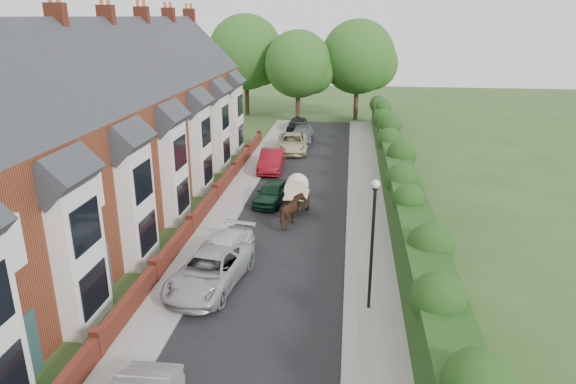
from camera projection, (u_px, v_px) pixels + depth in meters
name	position (u px, v px, depth m)	size (l,w,h in m)	color
ground	(262.00, 371.00, 16.03)	(140.00, 140.00, 0.00)	#2D4C1E
road	(288.00, 231.00, 26.41)	(6.00, 58.00, 0.02)	black
pavement_hedge_side	(369.00, 234.00, 25.93)	(2.20, 58.00, 0.12)	gray
pavement_house_side	(215.00, 227.00, 26.84)	(1.70, 58.00, 0.12)	gray
kerb_hedge_side	(348.00, 233.00, 26.05)	(0.18, 58.00, 0.13)	#999893
kerb_house_side	(230.00, 228.00, 26.74)	(0.18, 58.00, 0.13)	#999893
hedge	(407.00, 207.00, 25.22)	(2.10, 58.00, 2.85)	#1A3912
terrace_row	(77.00, 146.00, 25.19)	(9.05, 40.50, 11.50)	brown
garden_wall_row	(191.00, 226.00, 25.88)	(0.35, 40.35, 1.10)	maroon
lamppost	(373.00, 229.00, 18.33)	(0.32, 0.32, 5.16)	black
tree_far_left	(302.00, 66.00, 52.10)	(7.14, 6.80, 9.29)	#332316
tree_far_right	(362.00, 59.00, 53.09)	(7.98, 7.60, 10.31)	#332316
tree_far_back	(250.00, 54.00, 55.30)	(8.40, 8.00, 10.82)	#332316
car_silver_b	(210.00, 271.00, 20.84)	(2.37, 5.13, 1.43)	#A9ACB0
car_white	(223.00, 251.00, 22.73)	(1.81, 4.45, 1.29)	silver
car_green	(272.00, 193.00, 30.24)	(1.53, 3.80, 1.30)	black
car_red	(272.00, 160.00, 36.59)	(1.59, 4.56, 1.50)	maroon
car_beige	(292.00, 143.00, 41.76)	(2.41, 5.22, 1.45)	#C4BC8E
car_grey	(302.00, 135.00, 44.80)	(1.94, 4.77, 1.39)	#525559
car_black	(297.00, 124.00, 49.37)	(1.60, 3.97, 1.35)	black
horse	(292.00, 212.00, 26.68)	(0.92, 2.01, 1.70)	#442619
horse_cart	(297.00, 192.00, 28.60)	(1.35, 2.97, 2.15)	black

